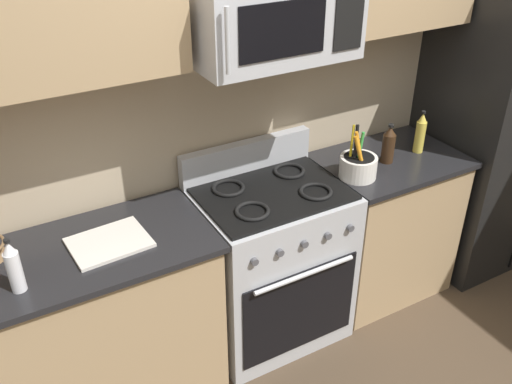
{
  "coord_description": "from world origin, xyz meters",
  "views": [
    {
      "loc": [
        -1.28,
        -1.41,
        2.39
      ],
      "look_at": [
        -0.16,
        0.57,
        1.03
      ],
      "focal_mm": 39.75,
      "sensor_mm": 36.0,
      "label": 1
    }
  ],
  "objects_px": {
    "bottle_oil": "(420,133)",
    "bottle_vinegar": "(14,267)",
    "cutting_board": "(109,243)",
    "bottle_soy": "(389,145)",
    "refrigerator": "(496,131)",
    "microwave": "(271,17)",
    "utensil_crock": "(358,166)",
    "range_oven": "(270,262)"
  },
  "relations": [
    {
      "from": "bottle_oil",
      "to": "bottle_vinegar",
      "type": "distance_m",
      "value": 2.22
    },
    {
      "from": "range_oven",
      "to": "utensil_crock",
      "type": "xyz_separation_m",
      "value": [
        0.49,
        -0.07,
        0.5
      ]
    },
    {
      "from": "refrigerator",
      "to": "bottle_oil",
      "type": "height_order",
      "value": "refrigerator"
    },
    {
      "from": "refrigerator",
      "to": "bottle_vinegar",
      "type": "height_order",
      "value": "refrigerator"
    },
    {
      "from": "utensil_crock",
      "to": "cutting_board",
      "type": "bearing_deg",
      "value": 177.46
    },
    {
      "from": "cutting_board",
      "to": "bottle_soy",
      "type": "xyz_separation_m",
      "value": [
        1.58,
        -0.0,
        0.1
      ]
    },
    {
      "from": "bottle_oil",
      "to": "refrigerator",
      "type": "bearing_deg",
      "value": -0.74
    },
    {
      "from": "microwave",
      "to": "bottle_oil",
      "type": "distance_m",
      "value": 1.24
    },
    {
      "from": "microwave",
      "to": "utensil_crock",
      "type": "bearing_deg",
      "value": -11.61
    },
    {
      "from": "cutting_board",
      "to": "bottle_soy",
      "type": "distance_m",
      "value": 1.58
    },
    {
      "from": "utensil_crock",
      "to": "bottle_vinegar",
      "type": "xyz_separation_m",
      "value": [
        -1.73,
        -0.06,
        0.04
      ]
    },
    {
      "from": "microwave",
      "to": "utensil_crock",
      "type": "xyz_separation_m",
      "value": [
        0.49,
        -0.1,
        -0.81
      ]
    },
    {
      "from": "microwave",
      "to": "utensil_crock",
      "type": "relative_size",
      "value": 2.5
    },
    {
      "from": "refrigerator",
      "to": "bottle_soy",
      "type": "height_order",
      "value": "refrigerator"
    },
    {
      "from": "refrigerator",
      "to": "cutting_board",
      "type": "xyz_separation_m",
      "value": [
        -2.47,
        0.0,
        0.02
      ]
    },
    {
      "from": "microwave",
      "to": "bottle_vinegar",
      "type": "bearing_deg",
      "value": -172.5
    },
    {
      "from": "range_oven",
      "to": "microwave",
      "type": "height_order",
      "value": "microwave"
    },
    {
      "from": "cutting_board",
      "to": "bottle_oil",
      "type": "xyz_separation_m",
      "value": [
        1.82,
        0.01,
        0.11
      ]
    },
    {
      "from": "cutting_board",
      "to": "bottle_soy",
      "type": "height_order",
      "value": "bottle_soy"
    },
    {
      "from": "bottle_soy",
      "to": "bottle_oil",
      "type": "distance_m",
      "value": 0.24
    },
    {
      "from": "microwave",
      "to": "bottle_soy",
      "type": "distance_m",
      "value": 1.07
    },
    {
      "from": "utensil_crock",
      "to": "cutting_board",
      "type": "relative_size",
      "value": 0.87
    },
    {
      "from": "range_oven",
      "to": "bottle_soy",
      "type": "xyz_separation_m",
      "value": [
        0.74,
        -0.02,
        0.54
      ]
    },
    {
      "from": "range_oven",
      "to": "bottle_vinegar",
      "type": "bearing_deg",
      "value": -173.66
    },
    {
      "from": "range_oven",
      "to": "refrigerator",
      "type": "height_order",
      "value": "refrigerator"
    },
    {
      "from": "refrigerator",
      "to": "microwave",
      "type": "bearing_deg",
      "value": 178.5
    },
    {
      "from": "bottle_soy",
      "to": "cutting_board",
      "type": "bearing_deg",
      "value": 179.91
    },
    {
      "from": "bottle_soy",
      "to": "refrigerator",
      "type": "bearing_deg",
      "value": 0.04
    },
    {
      "from": "utensil_crock",
      "to": "bottle_soy",
      "type": "bearing_deg",
      "value": 12.66
    },
    {
      "from": "microwave",
      "to": "bottle_oil",
      "type": "xyz_separation_m",
      "value": [
        0.98,
        -0.03,
        -0.76
      ]
    },
    {
      "from": "utensil_crock",
      "to": "bottle_soy",
      "type": "distance_m",
      "value": 0.26
    },
    {
      "from": "refrigerator",
      "to": "microwave",
      "type": "distance_m",
      "value": 1.86
    },
    {
      "from": "microwave",
      "to": "cutting_board",
      "type": "height_order",
      "value": "microwave"
    },
    {
      "from": "refrigerator",
      "to": "cutting_board",
      "type": "relative_size",
      "value": 5.34
    },
    {
      "from": "range_oven",
      "to": "bottle_oil",
      "type": "relative_size",
      "value": 4.36
    },
    {
      "from": "refrigerator",
      "to": "cutting_board",
      "type": "distance_m",
      "value": 2.47
    },
    {
      "from": "range_oven",
      "to": "cutting_board",
      "type": "xyz_separation_m",
      "value": [
        -0.84,
        -0.02,
        0.44
      ]
    },
    {
      "from": "cutting_board",
      "to": "bottle_vinegar",
      "type": "xyz_separation_m",
      "value": [
        -0.4,
        -0.12,
        0.1
      ]
    },
    {
      "from": "cutting_board",
      "to": "bottle_vinegar",
      "type": "bearing_deg",
      "value": -162.89
    },
    {
      "from": "refrigerator",
      "to": "range_oven",
      "type": "bearing_deg",
      "value": 179.4
    },
    {
      "from": "refrigerator",
      "to": "bottle_vinegar",
      "type": "bearing_deg",
      "value": -177.59
    },
    {
      "from": "utensil_crock",
      "to": "bottle_soy",
      "type": "height_order",
      "value": "utensil_crock"
    }
  ]
}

